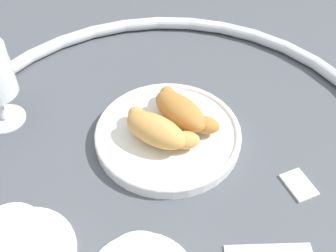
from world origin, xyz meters
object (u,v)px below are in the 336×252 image
(pastry_plate, at_px, (168,134))
(croissant_small, at_px, (181,111))
(sugar_packet, at_px, (299,184))
(croissant_large, at_px, (157,130))
(coffee_cup_far, at_px, (16,246))

(pastry_plate, height_order, croissant_small, croissant_small)
(pastry_plate, bearing_deg, croissant_small, 111.38)
(croissant_small, height_order, sugar_packet, croissant_small)
(pastry_plate, distance_m, croissant_large, 0.04)
(pastry_plate, bearing_deg, coffee_cup_far, -69.07)
(croissant_large, bearing_deg, croissant_small, 111.16)
(pastry_plate, distance_m, croissant_small, 0.04)
(pastry_plate, xyz_separation_m, coffee_cup_far, (0.10, -0.25, 0.01))
(croissant_small, xyz_separation_m, sugar_packet, (0.17, 0.10, -0.04))
(croissant_small, distance_m, sugar_packet, 0.20)
(coffee_cup_far, height_order, sugar_packet, coffee_cup_far)
(croissant_small, bearing_deg, croissant_large, -68.84)
(croissant_large, relative_size, coffee_cup_far, 0.89)
(croissant_large, bearing_deg, pastry_plate, 110.89)
(coffee_cup_far, distance_m, sugar_packet, 0.38)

